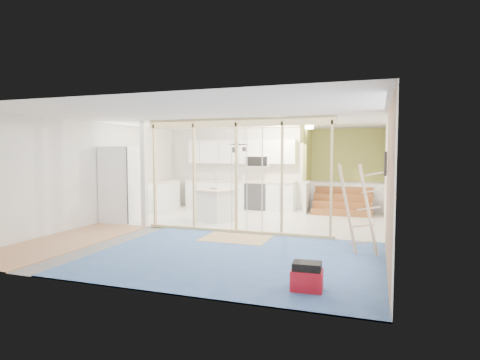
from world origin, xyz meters
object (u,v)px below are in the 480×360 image
(fridge, at_px, (121,184))
(toolbox, at_px, (307,277))
(island, at_px, (216,205))
(ladder, at_px, (360,209))

(fridge, bearing_deg, toolbox, -39.79)
(toolbox, bearing_deg, fridge, 142.18)
(fridge, relative_size, toolbox, 4.59)
(island, bearing_deg, ladder, -12.30)
(island, relative_size, ladder, 0.69)
(island, bearing_deg, fridge, -139.92)
(toolbox, distance_m, ladder, 2.35)
(fridge, xyz_separation_m, island, (2.35, 0.85, -0.57))
(ladder, bearing_deg, fridge, -179.63)
(toolbox, height_order, ladder, ladder)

